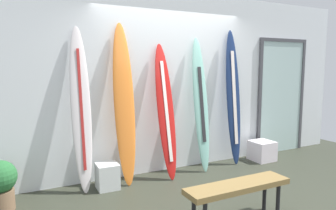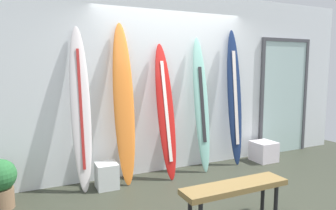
% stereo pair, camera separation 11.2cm
% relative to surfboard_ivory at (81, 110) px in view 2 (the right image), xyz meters
% --- Properties ---
extents(ground, '(8.00, 8.00, 0.04)m').
position_rel_surfboard_ivory_xyz_m(ground, '(1.45, -0.98, -1.10)').
color(ground, '#323529').
extents(wall_back, '(7.20, 0.20, 2.80)m').
position_rel_surfboard_ivory_xyz_m(wall_back, '(1.45, 0.32, 0.32)').
color(wall_back, white).
rests_on(wall_back, ground).
extents(surfboard_ivory, '(0.27, 0.41, 2.19)m').
position_rel_surfboard_ivory_xyz_m(surfboard_ivory, '(0.00, 0.00, 0.00)').
color(surfboard_ivory, silver).
rests_on(surfboard_ivory, ground).
extents(surfboard_sunset, '(0.31, 0.44, 2.27)m').
position_rel_surfboard_ivory_xyz_m(surfboard_sunset, '(0.59, -0.01, 0.05)').
color(surfboard_sunset, orange).
rests_on(surfboard_sunset, ground).
extents(surfboard_crimson, '(0.28, 0.48, 1.99)m').
position_rel_surfboard_ivory_xyz_m(surfboard_crimson, '(1.22, -0.05, -0.08)').
color(surfboard_crimson, red).
rests_on(surfboard_crimson, ground).
extents(surfboard_seafoam, '(0.25, 0.41, 2.11)m').
position_rel_surfboard_ivory_xyz_m(surfboard_seafoam, '(1.85, -0.02, -0.02)').
color(surfboard_seafoam, '#84C5B5').
rests_on(surfboard_seafoam, ground).
extents(surfboard_navy, '(0.29, 0.32, 2.25)m').
position_rel_surfboard_ivory_xyz_m(surfboard_navy, '(2.53, 0.02, 0.05)').
color(surfboard_navy, navy).
rests_on(surfboard_navy, ground).
extents(display_block_left, '(0.29, 0.29, 0.34)m').
position_rel_surfboard_ivory_xyz_m(display_block_left, '(0.30, -0.12, -0.91)').
color(display_block_left, silver).
rests_on(display_block_left, ground).
extents(display_block_center, '(0.38, 0.38, 0.34)m').
position_rel_surfboard_ivory_xyz_m(display_block_center, '(3.09, -0.10, -0.91)').
color(display_block_center, white).
rests_on(display_block_center, ground).
extents(glass_door, '(1.16, 0.06, 2.16)m').
position_rel_surfboard_ivory_xyz_m(glass_door, '(3.82, 0.20, 0.04)').
color(glass_door, silver).
rests_on(glass_door, ground).
extents(potted_plant, '(0.38, 0.38, 0.59)m').
position_rel_surfboard_ivory_xyz_m(potted_plant, '(-0.98, -0.21, -0.75)').
color(potted_plant, '#836347').
rests_on(potted_plant, ground).
extents(bench, '(1.20, 0.29, 0.44)m').
position_rel_surfboard_ivory_xyz_m(bench, '(1.26, -1.67, -0.70)').
color(bench, olive).
rests_on(bench, ground).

